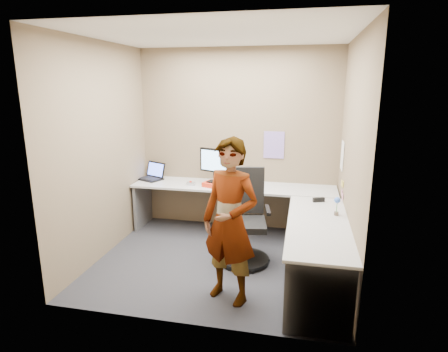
% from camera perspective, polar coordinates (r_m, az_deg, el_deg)
% --- Properties ---
extents(ground, '(3.00, 3.00, 0.00)m').
position_cam_1_polar(ground, '(4.85, -0.85, -12.84)').
color(ground, '#252429').
rests_on(ground, ground).
extents(wall_back, '(3.00, 0.00, 3.00)m').
position_cam_1_polar(wall_back, '(5.66, 2.07, 5.46)').
color(wall_back, brown).
rests_on(wall_back, ground).
extents(wall_right, '(0.00, 2.70, 2.70)m').
position_cam_1_polar(wall_right, '(4.33, 18.83, 2.09)').
color(wall_right, brown).
rests_on(wall_right, ground).
extents(wall_left, '(0.00, 2.70, 2.70)m').
position_cam_1_polar(wall_left, '(4.96, -18.08, 3.57)').
color(wall_left, brown).
rests_on(wall_left, ground).
extents(ceiling, '(3.00, 3.00, 0.00)m').
position_cam_1_polar(ceiling, '(4.36, -0.98, 20.74)').
color(ceiling, white).
rests_on(ceiling, wall_back).
extents(desk, '(2.98, 2.58, 0.73)m').
position_cam_1_polar(desk, '(4.90, 5.15, -5.12)').
color(desk, '#A8A8A8').
rests_on(desk, ground).
extents(paper_ream, '(0.38, 0.33, 0.06)m').
position_cam_1_polar(paper_ream, '(5.41, -1.33, -1.31)').
color(paper_ream, red).
rests_on(paper_ream, desk).
extents(monitor, '(0.50, 0.24, 0.49)m').
position_cam_1_polar(monitor, '(5.35, -1.31, 2.06)').
color(monitor, black).
rests_on(monitor, paper_ream).
extents(laptop, '(0.45, 0.42, 0.26)m').
position_cam_1_polar(laptop, '(5.94, -10.84, 0.17)').
color(laptop, black).
rests_on(laptop, desk).
extents(trackball_mouse, '(0.12, 0.08, 0.07)m').
position_cam_1_polar(trackball_mouse, '(5.51, -5.08, -1.14)').
color(trackball_mouse, '#B7B7BC').
rests_on(trackball_mouse, desk).
extents(origami, '(0.10, 0.10, 0.06)m').
position_cam_1_polar(origami, '(5.43, -1.69, -1.27)').
color(origami, white).
rests_on(origami, desk).
extents(stapler, '(0.15, 0.09, 0.05)m').
position_cam_1_polar(stapler, '(4.87, 14.23, -3.53)').
color(stapler, black).
rests_on(stapler, desk).
extents(flower, '(0.07, 0.07, 0.22)m').
position_cam_1_polar(flower, '(4.40, 16.85, -4.00)').
color(flower, brown).
rests_on(flower, desk).
extents(calendar_purple, '(0.30, 0.01, 0.40)m').
position_cam_1_polar(calendar_purple, '(5.59, 7.62, 4.71)').
color(calendar_purple, '#846BB7').
rests_on(calendar_purple, wall_back).
extents(calendar_white, '(0.01, 0.28, 0.38)m').
position_cam_1_polar(calendar_white, '(5.23, 17.58, 2.99)').
color(calendar_white, white).
rests_on(calendar_white, wall_right).
extents(sticky_note_a, '(0.01, 0.07, 0.07)m').
position_cam_1_polar(sticky_note_a, '(4.95, 17.67, -1.17)').
color(sticky_note_a, '#F2E059').
rests_on(sticky_note_a, wall_right).
extents(sticky_note_b, '(0.01, 0.07, 0.07)m').
position_cam_1_polar(sticky_note_b, '(5.03, 17.52, -2.45)').
color(sticky_note_b, pink).
rests_on(sticky_note_b, wall_right).
extents(sticky_note_c, '(0.01, 0.07, 0.07)m').
position_cam_1_polar(sticky_note_c, '(4.92, 17.62, -3.06)').
color(sticky_note_c, pink).
rests_on(sticky_note_c, wall_right).
extents(sticky_note_d, '(0.01, 0.07, 0.07)m').
position_cam_1_polar(sticky_note_d, '(5.10, 17.50, -1.07)').
color(sticky_note_d, '#F2E059').
rests_on(sticky_note_d, wall_right).
extents(office_chair, '(0.64, 0.61, 1.15)m').
position_cam_1_polar(office_chair, '(4.69, 3.19, -7.47)').
color(office_chair, black).
rests_on(office_chair, ground).
extents(person, '(0.72, 0.61, 1.69)m').
position_cam_1_polar(person, '(3.75, 0.92, -7.00)').
color(person, '#999399').
rests_on(person, ground).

